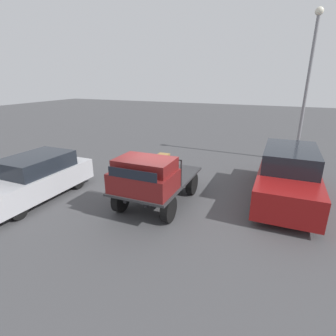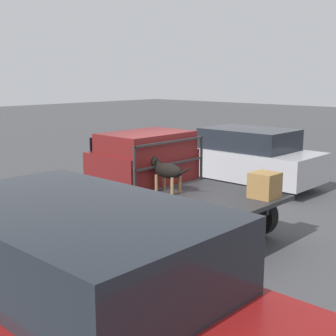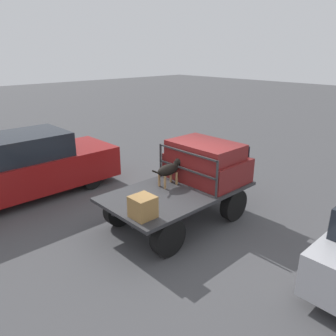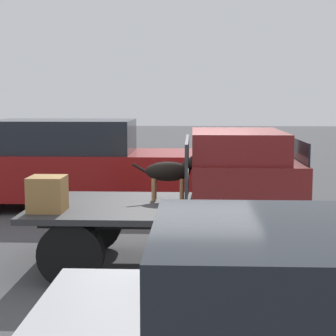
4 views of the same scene
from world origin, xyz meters
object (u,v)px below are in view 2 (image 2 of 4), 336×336
parked_sedan (243,157)px  parked_pickup_far (63,297)px  flatbed_truck (182,202)px  dog (165,170)px  cargo_crate (265,185)px

parked_sedan → parked_pickup_far: parked_pickup_far is taller
parked_sedan → parked_pickup_far: bearing=120.0°
flatbed_truck → parked_sedan: 4.65m
dog → cargo_crate: dog is taller
flatbed_truck → parked_sedan: parked_sedan is taller
flatbed_truck → cargo_crate: (-1.53, -0.52, 0.49)m
flatbed_truck → parked_sedan: (1.51, -4.39, 0.18)m
parked_sedan → flatbed_truck: bearing=115.8°
parked_sedan → parked_pickup_far: 9.42m
flatbed_truck → parked_pickup_far: parked_pickup_far is taller
dog → parked_sedan: bearing=-92.2°
dog → parked_sedan: size_ratio=0.24×
flatbed_truck → parked_pickup_far: bearing=117.4°
parked_sedan → parked_pickup_far: size_ratio=0.82×
cargo_crate → flatbed_truck: bearing=18.9°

